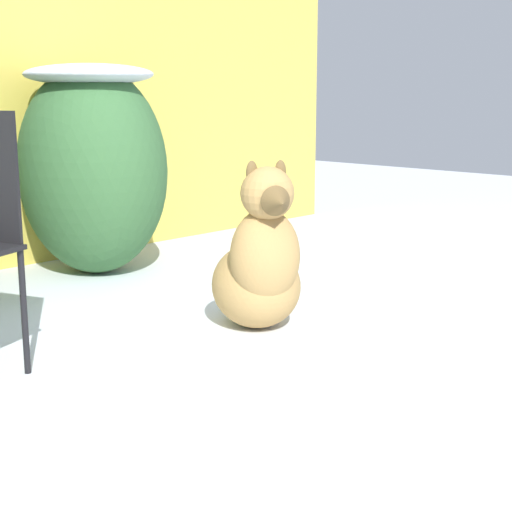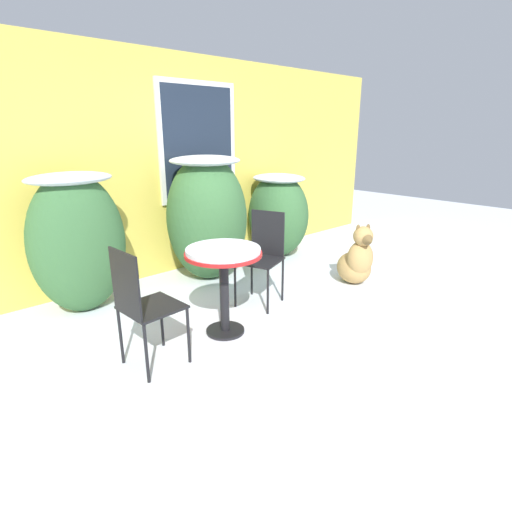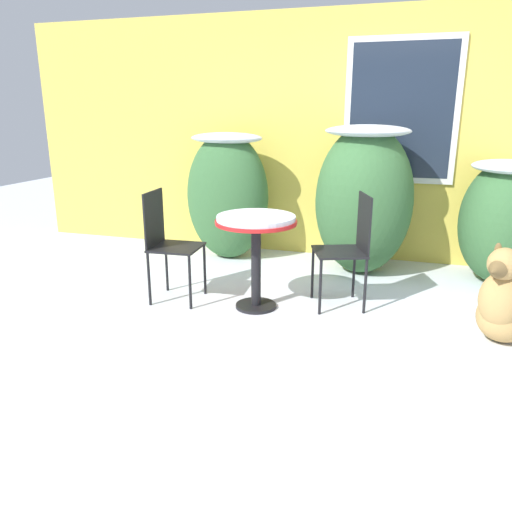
{
  "view_description": "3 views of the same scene",
  "coord_description": "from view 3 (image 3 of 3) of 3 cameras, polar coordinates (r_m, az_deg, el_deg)",
  "views": [
    {
      "loc": [
        -1.11,
        -2.01,
        1.04
      ],
      "look_at": [
        1.33,
        0.31,
        0.32
      ],
      "focal_mm": 55.0,
      "sensor_mm": 36.0,
      "label": 1
    },
    {
      "loc": [
        -2.59,
        -2.22,
        1.76
      ],
      "look_at": [
        0.0,
        0.6,
        0.55
      ],
      "focal_mm": 28.0,
      "sensor_mm": 36.0,
      "label": 2
    },
    {
      "loc": [
        0.59,
        -3.42,
        1.63
      ],
      "look_at": [
        -0.58,
        0.38,
        0.46
      ],
      "focal_mm": 35.0,
      "sensor_mm": 36.0,
      "label": 3
    }
  ],
  "objects": [
    {
      "name": "patio_table",
      "position": [
        4.09,
        -0.0,
        2.64
      ],
      "size": [
        0.67,
        0.67,
        0.8
      ],
      "color": "black",
      "rests_on": "ground_plane"
    },
    {
      "name": "shrub_right",
      "position": [
        5.31,
        26.39,
        3.83
      ],
      "size": [
        0.79,
        0.92,
        1.18
      ],
      "color": "#386638",
      "rests_on": "ground_plane"
    },
    {
      "name": "shrub_middle",
      "position": [
        5.15,
        12.23,
        6.59
      ],
      "size": [
        0.97,
        0.94,
        1.49
      ],
      "color": "#386638",
      "rests_on": "ground_plane"
    },
    {
      "name": "ground_plane",
      "position": [
        3.83,
        6.78,
        -8.84
      ],
      "size": [
        16.0,
        16.0,
        0.0
      ],
      "primitive_type": "plane",
      "color": "silver"
    },
    {
      "name": "patio_chair_near_table",
      "position": [
        4.24,
        10.55,
        1.24
      ],
      "size": [
        0.52,
        0.52,
        0.96
      ],
      "rotation": [
        0.0,
        0.0,
        -1.21
      ],
      "color": "black",
      "rests_on": "ground_plane"
    },
    {
      "name": "shrub_left",
      "position": [
        5.56,
        -3.29,
        7.14
      ],
      "size": [
        0.93,
        0.63,
        1.39
      ],
      "color": "#386638",
      "rests_on": "ground_plane"
    },
    {
      "name": "house_wall",
      "position": [
        5.65,
        11.74,
        13.16
      ],
      "size": [
        8.0,
        0.1,
        2.64
      ],
      "color": "#DBC14C",
      "rests_on": "ground_plane"
    },
    {
      "name": "patio_chair_far_side",
      "position": [
        4.38,
        -10.05,
        1.79
      ],
      "size": [
        0.43,
        0.43,
        0.96
      ],
      "rotation": [
        0.0,
        0.0,
        1.63
      ],
      "color": "black",
      "rests_on": "ground_plane"
    },
    {
      "name": "dog",
      "position": [
        3.98,
        26.48,
        -5.13
      ],
      "size": [
        0.56,
        0.65,
        0.75
      ],
      "rotation": [
        0.0,
        0.0,
        -0.52
      ],
      "color": "tan",
      "rests_on": "ground_plane"
    }
  ]
}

